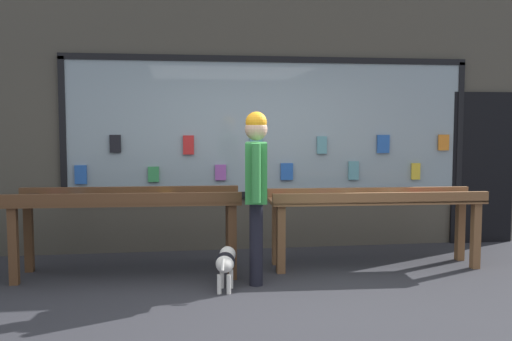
% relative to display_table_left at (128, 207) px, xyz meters
% --- Properties ---
extents(ground_plane, '(40.00, 40.00, 0.00)m').
position_rel_display_table_left_xyz_m(ground_plane, '(1.41, -1.18, -0.76)').
color(ground_plane, '#2D2D33').
extents(shopfront_facade, '(7.72, 0.29, 3.56)m').
position_rel_display_table_left_xyz_m(shopfront_facade, '(1.47, 1.21, 1.00)').
color(shopfront_facade, '#4C473D').
rests_on(shopfront_facade, ground_plane).
extents(display_table_left, '(2.49, 0.80, 0.95)m').
position_rel_display_table_left_xyz_m(display_table_left, '(0.00, 0.00, 0.00)').
color(display_table_left, brown).
rests_on(display_table_left, ground_plane).
extents(display_table_right, '(2.49, 0.67, 0.90)m').
position_rel_display_table_left_xyz_m(display_table_right, '(2.82, -0.00, -0.05)').
color(display_table_right, brown).
rests_on(display_table_right, ground_plane).
extents(person_browsing, '(0.29, 0.69, 1.79)m').
position_rel_display_table_left_xyz_m(person_browsing, '(1.35, -0.50, 0.30)').
color(person_browsing, black).
rests_on(person_browsing, ground_plane).
extents(small_dog, '(0.25, 0.52, 0.41)m').
position_rel_display_table_left_xyz_m(small_dog, '(1.01, -0.71, -0.48)').
color(small_dog, white).
rests_on(small_dog, ground_plane).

